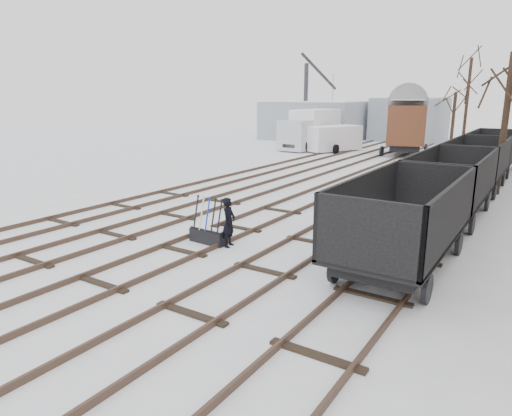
{
  "coord_description": "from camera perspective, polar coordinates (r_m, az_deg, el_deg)",
  "views": [
    {
      "loc": [
        9.12,
        -9.82,
        4.63
      ],
      "look_at": [
        1.53,
        1.83,
        1.2
      ],
      "focal_mm": 32.0,
      "sensor_mm": 36.0,
      "label": 1
    }
  ],
  "objects": [
    {
      "name": "ground_frame",
      "position": [
        14.78,
        -5.97,
        -3.32
      ],
      "size": [
        1.32,
        0.49,
        1.49
      ],
      "rotation": [
        0.0,
        0.0,
        -0.05
      ],
      "color": "black",
      "rests_on": "ground"
    },
    {
      "name": "crane",
      "position": [
        48.59,
        6.28,
        11.06
      ],
      "size": [
        2.28,
        5.27,
        8.84
      ],
      "rotation": [
        0.0,
        0.0,
        -0.38
      ],
      "color": "#2C2C31",
      "rests_on": "ground"
    },
    {
      "name": "freight_wagon_a",
      "position": [
        13.07,
        17.94,
        -3.12
      ],
      "size": [
        2.47,
        6.17,
        2.52
      ],
      "color": "black",
      "rests_on": "ground"
    },
    {
      "name": "shed_right",
      "position": [
        51.57,
        18.62,
        10.5
      ],
      "size": [
        7.0,
        6.0,
        4.5
      ],
      "color": "#959EA8",
      "rests_on": "ground"
    },
    {
      "name": "tree_far_right",
      "position": [
        50.64,
        24.88,
        12.03
      ],
      "size": [
        0.3,
        0.3,
        8.23
      ],
      "primitive_type": "cylinder",
      "color": "black",
      "rests_on": "ground"
    },
    {
      "name": "box_van_wagon",
      "position": [
        38.66,
        18.27,
        10.07
      ],
      "size": [
        4.4,
        6.29,
        4.35
      ],
      "rotation": [
        0.0,
        0.0,
        0.27
      ],
      "color": "black",
      "rests_on": "ground"
    },
    {
      "name": "freight_wagon_d",
      "position": [
        31.72,
        27.34,
        5.68
      ],
      "size": [
        2.47,
        6.17,
        2.52
      ],
      "color": "black",
      "rests_on": "ground"
    },
    {
      "name": "freight_wagon_c",
      "position": [
        25.42,
        25.73,
        4.19
      ],
      "size": [
        2.47,
        6.17,
        2.52
      ],
      "color": "black",
      "rests_on": "ground"
    },
    {
      "name": "freight_wagon_b",
      "position": [
        19.17,
        23.08,
        1.71
      ],
      "size": [
        2.47,
        6.17,
        2.52
      ],
      "color": "black",
      "rests_on": "ground"
    },
    {
      "name": "lorry",
      "position": [
        41.56,
        6.84,
        9.82
      ],
      "size": [
        2.71,
        7.69,
        3.45
      ],
      "rotation": [
        0.0,
        0.0,
        -0.04
      ],
      "color": "black",
      "rests_on": "ground"
    },
    {
      "name": "ground",
      "position": [
        14.17,
        -9.31,
        -5.39
      ],
      "size": [
        120.0,
        120.0,
        0.0
      ],
      "primitive_type": "plane",
      "color": "white",
      "rests_on": "ground"
    },
    {
      "name": "worker",
      "position": [
        14.27,
        -3.43,
        -1.79
      ],
      "size": [
        0.49,
        0.64,
        1.57
      ],
      "primitive_type": "imported",
      "rotation": [
        0.0,
        0.0,
        1.78
      ],
      "color": "black",
      "rests_on": "ground"
    },
    {
      "name": "panel_van",
      "position": [
        39.78,
        9.57,
        8.61
      ],
      "size": [
        3.97,
        5.32,
        2.16
      ],
      "rotation": [
        0.0,
        0.0,
        -0.43
      ],
      "color": "white",
      "rests_on": "ground"
    },
    {
      "name": "tree_near",
      "position": [
        24.59,
        28.64,
        9.07
      ],
      "size": [
        0.3,
        0.3,
        6.58
      ],
      "primitive_type": "cylinder",
      "color": "black",
      "rests_on": "ground"
    },
    {
      "name": "shed_left",
      "position": [
        50.94,
        7.42,
        10.83
      ],
      "size": [
        10.0,
        8.0,
        4.1
      ],
      "color": "#959EA8",
      "rests_on": "ground"
    },
    {
      "name": "tree_far_left",
      "position": [
        46.88,
        23.42,
        10.12
      ],
      "size": [
        0.3,
        0.3,
        4.97
      ],
      "primitive_type": "cylinder",
      "color": "black",
      "rests_on": "ground"
    },
    {
      "name": "tracks",
      "position": [
        25.61,
        11.68,
        3.32
      ],
      "size": [
        13.9,
        52.0,
        0.16
      ],
      "color": "black",
      "rests_on": "ground"
    }
  ]
}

